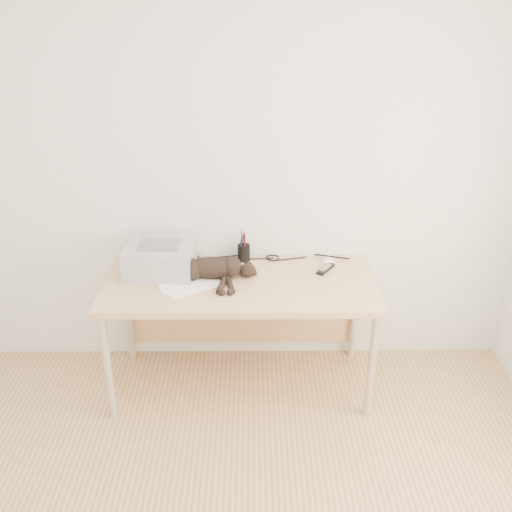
{
  "coord_description": "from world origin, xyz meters",
  "views": [
    {
      "loc": [
        0.07,
        -1.56,
        2.32
      ],
      "look_at": [
        0.09,
        1.34,
        0.93
      ],
      "focal_mm": 40.0,
      "sensor_mm": 36.0,
      "label": 1
    }
  ],
  "objects_px": {
    "desk": "(241,294)",
    "mug": "(185,254)",
    "printer": "(160,259)",
    "pen_cup": "(244,252)",
    "mouse": "(328,260)",
    "cat": "(209,269)"
  },
  "relations": [
    {
      "from": "printer",
      "to": "cat",
      "type": "distance_m",
      "value": 0.31
    },
    {
      "from": "desk",
      "to": "mouse",
      "type": "height_order",
      "value": "mouse"
    },
    {
      "from": "pen_cup",
      "to": "mouse",
      "type": "bearing_deg",
      "value": -4.18
    },
    {
      "from": "desk",
      "to": "printer",
      "type": "xyz_separation_m",
      "value": [
        -0.48,
        0.04,
        0.22
      ]
    },
    {
      "from": "desk",
      "to": "mug",
      "type": "bearing_deg",
      "value": 150.86
    },
    {
      "from": "pen_cup",
      "to": "mouse",
      "type": "xyz_separation_m",
      "value": [
        0.53,
        -0.04,
        -0.04
      ]
    },
    {
      "from": "mug",
      "to": "pen_cup",
      "type": "height_order",
      "value": "pen_cup"
    },
    {
      "from": "desk",
      "to": "printer",
      "type": "bearing_deg",
      "value": 175.22
    },
    {
      "from": "cat",
      "to": "printer",
      "type": "bearing_deg",
      "value": 161.8
    },
    {
      "from": "mouse",
      "to": "printer",
      "type": "bearing_deg",
      "value": -168.13
    },
    {
      "from": "desk",
      "to": "mug",
      "type": "distance_m",
      "value": 0.44
    },
    {
      "from": "mouse",
      "to": "cat",
      "type": "bearing_deg",
      "value": -159.18
    },
    {
      "from": "mouse",
      "to": "mug",
      "type": "bearing_deg",
      "value": -176.91
    },
    {
      "from": "pen_cup",
      "to": "printer",
      "type": "bearing_deg",
      "value": -161.81
    },
    {
      "from": "desk",
      "to": "mouse",
      "type": "distance_m",
      "value": 0.59
    },
    {
      "from": "desk",
      "to": "mug",
      "type": "xyz_separation_m",
      "value": [
        -0.35,
        0.19,
        0.19
      ]
    },
    {
      "from": "desk",
      "to": "pen_cup",
      "type": "bearing_deg",
      "value": 84.87
    },
    {
      "from": "cat",
      "to": "mug",
      "type": "height_order",
      "value": "cat"
    },
    {
      "from": "desk",
      "to": "cat",
      "type": "distance_m",
      "value": 0.27
    },
    {
      "from": "printer",
      "to": "pen_cup",
      "type": "relative_size",
      "value": 2.08
    },
    {
      "from": "pen_cup",
      "to": "mouse",
      "type": "height_order",
      "value": "pen_cup"
    },
    {
      "from": "mug",
      "to": "pen_cup",
      "type": "relative_size",
      "value": 0.57
    }
  ]
}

